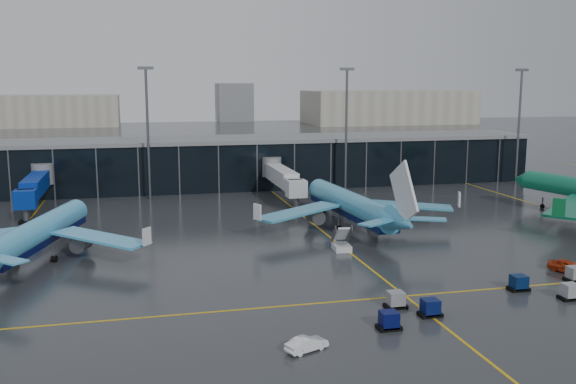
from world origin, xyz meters
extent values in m
plane|color=#282B2D|center=(0.00, 0.00, 0.00)|extent=(600.00, 600.00, 0.00)
cube|color=black|center=(0.00, 62.00, 5.00)|extent=(140.00, 16.00, 10.00)
cube|color=slate|center=(0.00, 62.00, 10.30)|extent=(142.00, 17.00, 0.80)
cylinder|color=#595B60|center=(-35.00, 53.50, 5.20)|extent=(4.00, 4.00, 4.00)
cube|color=navy|center=(-35.00, 40.00, 4.40)|extent=(3.00, 24.00, 3.00)
cylinder|color=#595B60|center=(-35.00, 32.50, 1.30)|extent=(1.00, 1.00, 2.60)
cylinder|color=#595B60|center=(10.00, 53.50, 5.20)|extent=(4.00, 4.00, 4.00)
cube|color=silver|center=(10.00, 40.00, 4.40)|extent=(3.00, 24.00, 3.00)
cylinder|color=#595B60|center=(10.00, 32.50, 1.30)|extent=(1.00, 1.00, 2.60)
cylinder|color=#595B60|center=(-15.00, 50.00, 12.50)|extent=(0.50, 0.50, 25.00)
cube|color=#595B60|center=(-15.00, 50.00, 25.20)|extent=(3.00, 0.40, 0.60)
cylinder|color=#595B60|center=(25.00, 50.00, 12.50)|extent=(0.50, 0.50, 25.00)
cube|color=#595B60|center=(25.00, 50.00, 25.20)|extent=(3.00, 0.40, 0.60)
cylinder|color=#595B60|center=(65.00, 50.00, 12.50)|extent=(0.50, 0.50, 25.00)
cube|color=#595B60|center=(65.00, 50.00, 25.20)|extent=(3.00, 0.40, 0.60)
cube|color=#B2AD99|center=(120.00, 260.00, 9.00)|extent=(90.00, 42.00, 18.00)
cube|color=#B2AD99|center=(-60.00, 280.00, 8.00)|extent=(70.00, 38.00, 16.00)
cube|color=#B2AD99|center=(40.00, 300.00, 11.00)|extent=(20.00, 20.00, 22.00)
cube|color=gold|center=(-35.00, 20.00, 0.01)|extent=(0.30, 120.00, 0.02)
cube|color=gold|center=(10.00, 20.00, 0.01)|extent=(0.30, 120.00, 0.02)
cube|color=gold|center=(55.00, 20.00, 0.01)|extent=(0.30, 120.00, 0.02)
cube|color=gold|center=(10.00, -15.00, 0.01)|extent=(220.00, 0.30, 0.02)
cube|color=black|center=(22.87, -16.10, 0.18)|extent=(2.20, 1.50, 0.36)
cube|color=#051941|center=(22.87, -16.10, 0.95)|extent=(1.60, 1.50, 1.50)
cube|color=black|center=(26.40, -20.01, 0.18)|extent=(2.20, 1.50, 0.36)
cube|color=gray|center=(26.40, -20.01, 0.95)|extent=(1.60, 1.50, 1.50)
cube|color=black|center=(31.10, -14.63, 0.18)|extent=(2.20, 1.50, 0.36)
cube|color=gray|center=(31.10, -14.63, 0.95)|extent=(1.60, 1.50, 1.50)
cube|color=black|center=(4.71, -23.29, 0.18)|extent=(2.20, 1.50, 0.36)
cube|color=#050A44|center=(4.71, -23.29, 0.95)|extent=(1.60, 1.50, 1.50)
cube|color=black|center=(7.56, -18.11, 0.18)|extent=(2.20, 1.50, 0.36)
cube|color=gray|center=(7.56, -18.11, 0.95)|extent=(1.60, 1.50, 1.50)
cube|color=black|center=(9.94, -21.06, 0.18)|extent=(2.20, 1.50, 0.36)
cube|color=#051045|center=(9.94, -21.06, 0.95)|extent=(1.60, 1.50, 1.50)
cube|color=silver|center=(9.34, 4.75, 0.40)|extent=(2.47, 3.38, 0.80)
cube|color=silver|center=(9.34, 4.75, 2.30)|extent=(1.84, 2.96, 2.29)
imported|color=#AC2C0D|center=(32.38, -11.59, 0.78)|extent=(3.56, 4.95, 1.57)
imported|color=white|center=(-3.95, -26.23, 0.64)|extent=(4.08, 2.77, 1.27)
camera|label=1|loc=(-17.47, -75.88, 22.55)|focal=40.00mm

